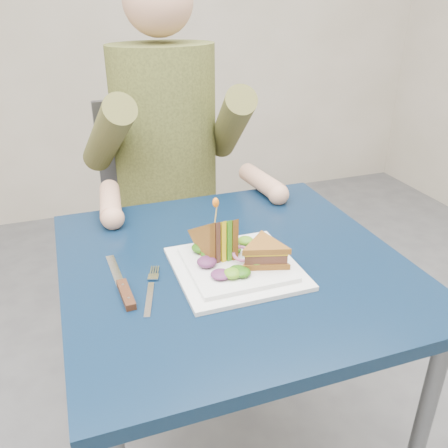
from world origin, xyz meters
name	(u,v)px	position (x,y,z in m)	size (l,w,h in m)	color
table	(233,290)	(0.00, 0.00, 0.65)	(0.75, 0.75, 0.73)	black
chair	(164,208)	(0.00, 0.74, 0.54)	(0.42, 0.40, 0.93)	#47474C
diner	(165,115)	(0.00, 0.63, 0.91)	(0.54, 0.59, 0.74)	#4A4E23
plate	(236,266)	(-0.01, -0.04, 0.74)	(0.26, 0.26, 0.02)	white
sandwich_flat	(265,253)	(0.05, -0.06, 0.78)	(0.15, 0.15, 0.05)	brown
sandwich_upright	(216,241)	(-0.04, 0.01, 0.78)	(0.09, 0.15, 0.15)	brown
fork	(151,291)	(-0.20, -0.06, 0.73)	(0.07, 0.18, 0.01)	silver
knife	(124,290)	(-0.25, -0.04, 0.74)	(0.03, 0.22, 0.02)	silver
toothpick	(216,215)	(-0.04, 0.01, 0.85)	(0.00, 0.00, 0.06)	tan
toothpick_frill	(216,203)	(-0.04, 0.01, 0.88)	(0.01, 0.01, 0.02)	orange
lettuce_spill	(237,255)	(0.00, -0.03, 0.76)	(0.15, 0.13, 0.02)	#337A14
onion_ring	(242,254)	(0.01, -0.03, 0.77)	(0.04, 0.04, 0.01)	#9E4C7A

